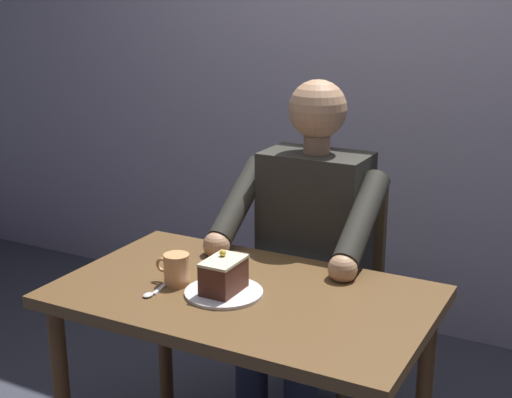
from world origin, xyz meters
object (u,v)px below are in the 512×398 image
object	(u,v)px
seated_person	(306,259)
dining_table	(244,320)
cake_slice	(224,275)
dessert_spoon	(155,291)
chair	(323,286)
coffee_cup	(176,269)

from	to	relation	value
seated_person	dining_table	bearing A→B (deg)	90.00
dining_table	cake_slice	size ratio (longest dim) A/B	7.91
dining_table	dessert_spoon	size ratio (longest dim) A/B	7.52
chair	coffee_cup	distance (m)	0.74
dining_table	seated_person	xyz separation A→B (m)	(0.00, -0.44, 0.04)
dining_table	dessert_spoon	world-z (taller)	dessert_spoon
dining_table	seated_person	world-z (taller)	seated_person
dessert_spoon	dining_table	bearing A→B (deg)	-149.84
coffee_cup	dessert_spoon	distance (m)	0.10
chair	seated_person	distance (m)	0.24
cake_slice	dessert_spoon	size ratio (longest dim) A/B	0.95
seated_person	coffee_cup	bearing A→B (deg)	67.78
chair	dessert_spoon	xyz separation A→B (m)	(0.22, 0.74, 0.22)
dining_table	coffee_cup	size ratio (longest dim) A/B	9.65
coffee_cup	dining_table	bearing A→B (deg)	-166.76
chair	coffee_cup	size ratio (longest dim) A/B	8.00
dining_table	coffee_cup	world-z (taller)	coffee_cup
seated_person	coffee_cup	world-z (taller)	seated_person
cake_slice	dessert_spoon	xyz separation A→B (m)	(0.18, 0.08, -0.05)
dessert_spoon	coffee_cup	bearing A→B (deg)	-104.51
coffee_cup	chair	bearing A→B (deg)	-106.85
chair	coffee_cup	bearing A→B (deg)	73.15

